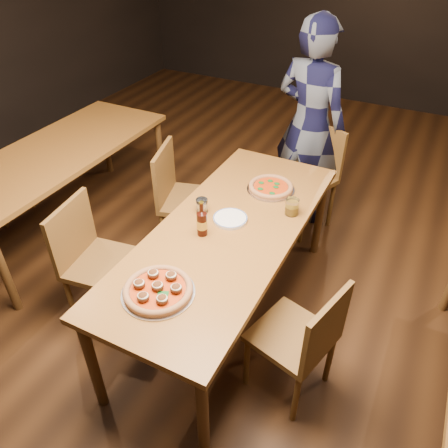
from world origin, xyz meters
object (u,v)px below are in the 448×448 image
at_px(chair_end, 304,179).
at_px(water_glass, 202,206).
at_px(table_main, 228,238).
at_px(table_left, 57,158).
at_px(beer_bottle, 202,223).
at_px(plate_stack, 230,219).
at_px(chair_main_e, 292,335).
at_px(diner, 310,125).
at_px(amber_glass, 292,207).
at_px(chair_main_sw, 191,200).
at_px(chair_main_nw, 104,263).
at_px(pizza_margherita, 271,187).
at_px(pizza_meatball, 158,289).

xyz_separation_m(chair_end, water_glass, (-0.32, -1.16, 0.33)).
relative_size(table_main, table_left, 1.00).
bearing_deg(chair_end, table_left, -129.08).
bearing_deg(beer_bottle, table_main, 45.74).
bearing_deg(table_left, plate_stack, -7.24).
height_order(table_main, table_left, same).
xyz_separation_m(chair_main_e, water_glass, (-0.79, 0.42, 0.37)).
relative_size(chair_main_e, diner, 0.50).
height_order(amber_glass, diner, diner).
relative_size(chair_main_sw, chair_main_e, 1.09).
xyz_separation_m(chair_main_nw, amber_glass, (1.01, 0.68, 0.34)).
relative_size(plate_stack, water_glass, 2.28).
height_order(water_glass, diner, diner).
height_order(chair_main_sw, chair_main_e, chair_main_sw).
distance_m(chair_end, plate_stack, 1.20).
relative_size(table_left, water_glass, 21.21).
bearing_deg(table_main, beer_bottle, -134.26).
bearing_deg(beer_bottle, water_glass, 119.82).
xyz_separation_m(table_main, chair_main_e, (0.56, -0.33, -0.25)).
height_order(chair_main_nw, pizza_margherita, chair_main_nw).
bearing_deg(table_left, pizza_meatball, -30.12).
relative_size(pizza_meatball, beer_bottle, 1.68).
xyz_separation_m(beer_bottle, water_glass, (-0.12, 0.20, -0.03)).
xyz_separation_m(chair_main_nw, diner, (0.76, 1.79, 0.41)).
height_order(chair_main_nw, chair_main_e, chair_main_nw).
bearing_deg(pizza_margherita, beer_bottle, -105.15).
distance_m(chair_main_nw, plate_stack, 0.88).
bearing_deg(chair_main_nw, diner, -31.24).
relative_size(chair_main_nw, chair_main_e, 1.07).
bearing_deg(chair_main_e, pizza_margherita, -134.81).
distance_m(table_main, beer_bottle, 0.22).
relative_size(chair_main_e, amber_glass, 8.01).
height_order(table_left, pizza_margherita, pizza_margherita).
height_order(chair_main_nw, plate_stack, chair_main_nw).
relative_size(chair_main_e, pizza_meatball, 2.28).
bearing_deg(chair_main_e, table_left, -90.36).
distance_m(chair_main_e, amber_glass, 0.80).
xyz_separation_m(amber_glass, diner, (-0.25, 1.11, 0.06)).
bearing_deg(diner, chair_main_sw, 69.38).
bearing_deg(pizza_meatball, beer_bottle, 94.23).
bearing_deg(pizza_meatball, pizza_margherita, 83.37).
distance_m(chair_end, beer_bottle, 1.43).
bearing_deg(water_glass, beer_bottle, -60.18).
bearing_deg(beer_bottle, plate_stack, 67.09).
relative_size(chair_main_sw, diner, 0.54).
xyz_separation_m(chair_main_e, chair_end, (-0.47, 1.58, 0.04)).
bearing_deg(diner, pizza_margherita, 105.93).
height_order(chair_end, beer_bottle, beer_bottle).
height_order(chair_end, plate_stack, chair_end).
bearing_deg(beer_bottle, pizza_meatball, -85.77).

